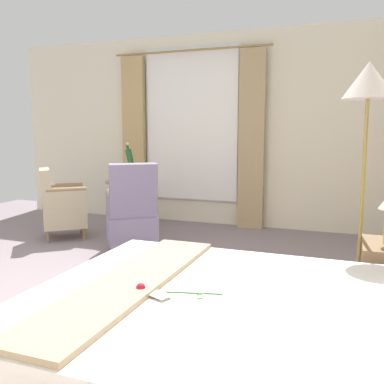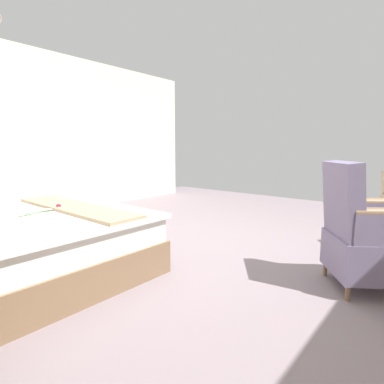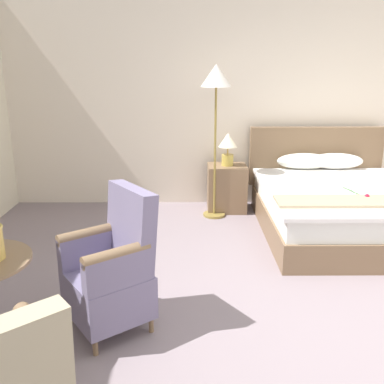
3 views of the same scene
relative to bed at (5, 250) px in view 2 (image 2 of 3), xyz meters
name	(u,v)px [view 2 (image 2 of 3)]	position (x,y,z in m)	size (l,w,h in m)	color
ground_plane	(209,250)	(-0.75, -1.80, -0.31)	(8.15, 8.15, 0.00)	gray
wall_far_side	(59,134)	(2.64, -1.80, 1.08)	(0.12, 5.92, 2.78)	beige
bed	(5,250)	(0.00, 0.00, 0.00)	(1.76, 2.10, 1.07)	#7E6145
armchair_by_window	(360,235)	(-2.24, -1.84, 0.13)	(0.75, 0.75, 1.04)	#7E6145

